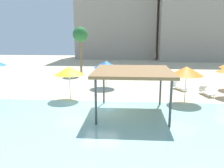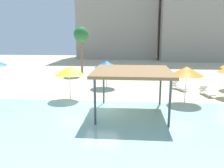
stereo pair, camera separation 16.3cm
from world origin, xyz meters
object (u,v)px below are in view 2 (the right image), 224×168
Objects in this scene: beach_umbrella_orange_1 at (187,71)px; beach_umbrella_yellow_5 at (69,71)px; lounge_chair_0 at (206,91)px; palm_tree_1 at (81,36)px; shade_pavilion at (132,72)px; lounge_chair_1 at (179,86)px; beach_umbrella_blue_6 at (106,64)px.

beach_umbrella_orange_1 is 8.94m from beach_umbrella_yellow_5.
palm_tree_1 reaches higher than lounge_chair_0.
shade_pavilion is 0.80× the size of palm_tree_1.
palm_tree_1 is at bearing -152.84° from lounge_chair_1.
lounge_chair_0 is (11.27, 2.20, -2.00)m from beach_umbrella_yellow_5.
shade_pavilion is at bearing -66.57° from palm_tree_1.
beach_umbrella_orange_1 reaches higher than beach_umbrella_yellow_5.
lounge_chair_0 is at bearing 45.73° from beach_umbrella_orange_1.
lounge_chair_1 is at bearing -2.99° from beach_umbrella_blue_6.
beach_umbrella_orange_1 reaches higher than lounge_chair_1.
beach_umbrella_blue_6 is 1.33× the size of lounge_chair_1.
shade_pavilion reaches higher than beach_umbrella_blue_6.
lounge_chair_0 is at bearing 39.32° from shade_pavilion.
palm_tree_1 is (-1.52, 11.75, 2.62)m from beach_umbrella_yellow_5.
shade_pavilion reaches higher than beach_umbrella_orange_1.
beach_umbrella_yellow_5 is at bearing -82.63° from palm_tree_1.
beach_umbrella_orange_1 reaches higher than lounge_chair_0.
beach_umbrella_orange_1 is at bearing -52.94° from lounge_chair_0.
lounge_chair_0 is at bearing 17.63° from lounge_chair_1.
shade_pavilion is 1.74× the size of beach_umbrella_orange_1.
beach_umbrella_blue_6 reaches higher than lounge_chair_1.
beach_umbrella_orange_1 is 4.83m from lounge_chair_1.
palm_tree_1 is at bearing 113.43° from shade_pavilion.
palm_tree_1 reaches higher than lounge_chair_1.
lounge_chair_0 and lounge_chair_1 have the same top height.
lounge_chair_0 is (8.82, -2.29, -1.95)m from beach_umbrella_blue_6.
beach_umbrella_blue_6 is at bearing -120.70° from lounge_chair_1.
beach_umbrella_orange_1 is 1.05× the size of beach_umbrella_yellow_5.
shade_pavilion is at bearing -59.51° from lounge_chair_1.
lounge_chair_1 is 0.32× the size of palm_tree_1.
palm_tree_1 reaches higher than beach_umbrella_yellow_5.
beach_umbrella_yellow_5 is at bearing -118.65° from beach_umbrella_blue_6.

